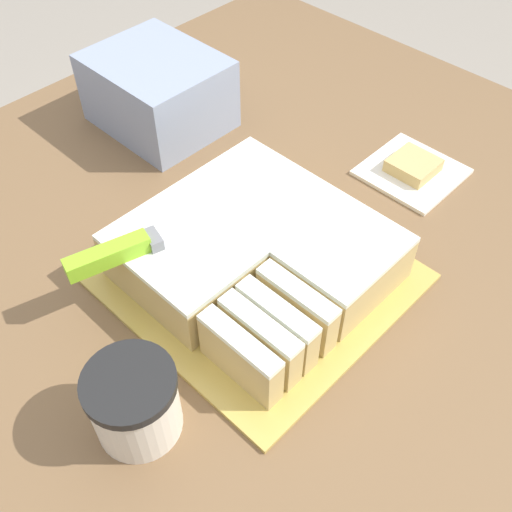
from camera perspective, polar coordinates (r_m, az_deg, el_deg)
name	(u,v)px	position (r m, az deg, el deg)	size (l,w,h in m)	color
countertop	(219,446)	(1.19, -3.55, -17.61)	(1.40, 1.10, 0.96)	brown
cake_board	(256,276)	(0.78, 0.00, -1.89)	(0.33, 0.35, 0.01)	gold
cake	(256,252)	(0.76, -0.03, 0.39)	(0.28, 0.29, 0.07)	tan
knife	(146,242)	(0.72, -10.48, 1.29)	(0.32, 0.11, 0.02)	silver
coffee_cup	(135,403)	(0.64, -11.49, -13.54)	(0.10, 0.10, 0.09)	beige
paper_napkin	(412,172)	(0.96, 14.60, 7.77)	(0.14, 0.14, 0.01)	white
brownie	(413,165)	(0.95, 14.75, 8.35)	(0.07, 0.07, 0.02)	tan
storage_box	(158,91)	(1.02, -9.30, 15.21)	(0.17, 0.21, 0.12)	#8C99B2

